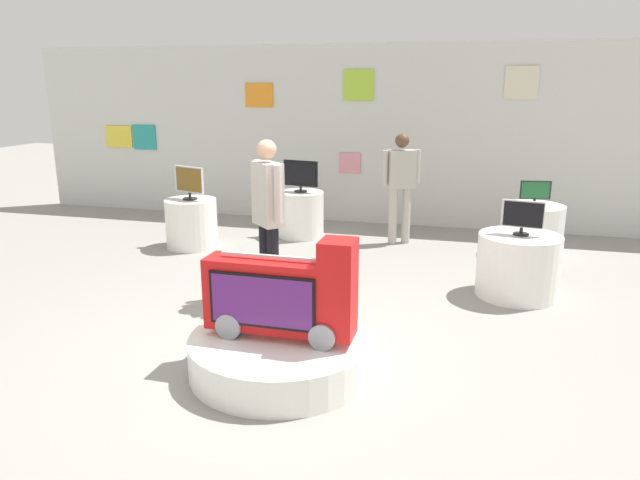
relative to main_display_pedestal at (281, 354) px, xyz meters
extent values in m
plane|color=gray|center=(-0.20, 0.34, -0.15)|extent=(30.00, 30.00, 0.00)
cube|color=silver|center=(-0.20, 5.37, 1.29)|extent=(12.09, 0.10, 2.87)
cube|color=#9ECC33|center=(-0.43, 5.30, 2.08)|extent=(0.49, 0.02, 0.48)
cube|color=teal|center=(-4.30, 5.30, 1.18)|extent=(0.45, 0.02, 0.44)
cube|color=beige|center=(2.03, 5.30, 2.12)|extent=(0.48, 0.02, 0.48)
cube|color=yellow|center=(-4.81, 5.30, 1.18)|extent=(0.52, 0.02, 0.39)
cube|color=pink|center=(-0.55, 5.30, 0.84)|extent=(0.36, 0.02, 0.33)
cube|color=orange|center=(-2.10, 5.30, 1.92)|extent=(0.49, 0.02, 0.39)
cylinder|color=white|center=(0.00, 0.00, 0.00)|extent=(1.48, 1.48, 0.29)
cylinder|color=gray|center=(-0.38, 0.00, 0.25)|extent=(0.21, 0.34, 0.21)
cylinder|color=gray|center=(0.38, 0.00, 0.25)|extent=(0.21, 0.34, 0.21)
cube|color=red|center=(0.00, 0.00, 0.50)|extent=(1.20, 0.30, 0.57)
cube|color=red|center=(0.47, -0.01, 0.88)|extent=(0.27, 0.29, 0.20)
cube|color=black|center=(-0.10, -0.15, 0.50)|extent=(0.85, 0.02, 0.43)
cube|color=#561E6B|center=(-0.10, -0.15, 0.50)|extent=(0.81, 0.03, 0.39)
cube|color=#B2B2B7|center=(0.00, 0.00, 0.81)|extent=(0.96, 0.04, 0.02)
cylinder|color=white|center=(-2.39, 3.22, 0.20)|extent=(0.72, 0.72, 0.69)
cylinder|color=black|center=(-2.39, 3.22, 0.55)|extent=(0.21, 0.21, 0.02)
cylinder|color=black|center=(-2.39, 3.22, 0.60)|extent=(0.04, 0.04, 0.08)
cube|color=silver|center=(-2.39, 3.22, 0.82)|extent=(0.51, 0.21, 0.36)
cube|color=brown|center=(-2.38, 3.20, 0.82)|extent=(0.46, 0.17, 0.33)
cylinder|color=white|center=(1.95, 2.30, 0.20)|extent=(0.87, 0.87, 0.69)
cylinder|color=black|center=(1.95, 2.30, 0.55)|extent=(0.17, 0.17, 0.02)
cylinder|color=black|center=(1.95, 2.30, 0.59)|extent=(0.04, 0.04, 0.06)
cube|color=silver|center=(1.95, 2.30, 0.77)|extent=(0.44, 0.11, 0.29)
cube|color=black|center=(1.96, 2.28, 0.77)|extent=(0.40, 0.08, 0.26)
cylinder|color=white|center=(-1.06, 4.17, 0.20)|extent=(0.69, 0.69, 0.69)
cylinder|color=black|center=(-1.06, 4.17, 0.55)|extent=(0.20, 0.20, 0.02)
cylinder|color=black|center=(-1.06, 4.17, 0.59)|extent=(0.04, 0.04, 0.07)
cube|color=black|center=(-1.06, 4.17, 0.82)|extent=(0.55, 0.14, 0.38)
cube|color=black|center=(-1.05, 4.15, 0.82)|extent=(0.50, 0.11, 0.34)
cylinder|color=white|center=(2.23, 4.01, 0.20)|extent=(0.82, 0.82, 0.69)
cylinder|color=black|center=(2.23, 4.01, 0.55)|extent=(0.19, 0.19, 0.02)
cylinder|color=black|center=(2.23, 4.01, 0.59)|extent=(0.04, 0.04, 0.06)
cube|color=black|center=(2.23, 4.01, 0.74)|extent=(0.39, 0.09, 0.24)
cube|color=#1E5B2D|center=(2.23, 3.99, 0.74)|extent=(0.36, 0.06, 0.22)
cylinder|color=#B2ADA3|center=(0.52, 4.20, 0.26)|extent=(0.12, 0.12, 0.82)
cylinder|color=#B2ADA3|center=(0.34, 4.11, 0.26)|extent=(0.12, 0.12, 0.82)
cube|color=#B2ADA3|center=(0.43, 4.15, 0.94)|extent=(0.43, 0.35, 0.54)
sphere|color=brown|center=(0.43, 4.15, 1.33)|extent=(0.20, 0.20, 0.20)
cylinder|color=#B2ADA3|center=(0.65, 4.26, 0.96)|extent=(0.08, 0.08, 0.48)
cylinder|color=#B2ADA3|center=(0.22, 4.05, 0.96)|extent=(0.08, 0.08, 0.48)
cylinder|color=black|center=(-0.54, 1.40, 0.27)|extent=(0.12, 0.12, 0.84)
cylinder|color=black|center=(-0.68, 1.54, 0.27)|extent=(0.12, 0.12, 0.84)
cube|color=#B2ADA3|center=(-0.61, 1.47, 1.01)|extent=(0.41, 0.41, 0.65)
sphere|color=tan|center=(-0.61, 1.47, 1.47)|extent=(0.20, 0.20, 0.20)
cylinder|color=#B2ADA3|center=(-0.44, 1.30, 1.05)|extent=(0.08, 0.08, 0.58)
cylinder|color=#B2ADA3|center=(-0.78, 1.64, 1.05)|extent=(0.08, 0.08, 0.58)
camera|label=1|loc=(1.39, -4.08, 2.11)|focal=32.72mm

